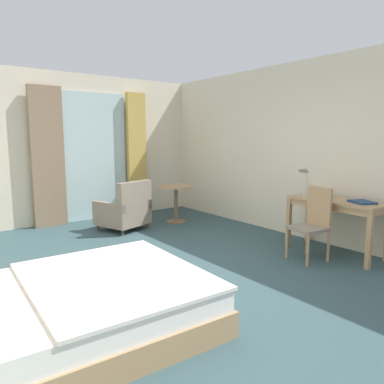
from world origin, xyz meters
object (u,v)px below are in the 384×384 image
desk_lamp (304,172)px  closed_book (362,202)px  desk_chair (313,221)px  round_cafe_table (176,195)px  writing_desk (336,207)px  bed (65,309)px  armchair_by_window (125,211)px

desk_lamp → closed_book: size_ratio=1.67×
desk_lamp → desk_chair: bearing=-127.2°
desk_lamp → round_cafe_table: (-0.51, 2.49, -0.60)m
writing_desk → round_cafe_table: 3.00m
writing_desk → closed_book: size_ratio=4.29×
bed → armchair_by_window: (2.00, 2.89, 0.10)m
writing_desk → round_cafe_table: writing_desk is taller
writing_desk → closed_book: bearing=-82.9°
writing_desk → armchair_by_window: (-1.73, 2.97, -0.33)m
desk_chair → writing_desk: bearing=-6.2°
armchair_by_window → round_cafe_table: 1.07m
closed_book → round_cafe_table: closed_book is taller
bed → desk_chair: bed is taller
round_cafe_table → desk_lamp: bearing=-78.4°
desk_lamp → armchair_by_window: bearing=121.6°
desk_chair → closed_book: (0.49, -0.39, 0.25)m
closed_book → armchair_by_window: bearing=142.7°
desk_lamp → closed_book: (0.21, -0.77, -0.35)m
bed → closed_book: 3.83m
writing_desk → desk_lamp: desk_lamp is taller
desk_chair → closed_book: bearing=-38.3°
closed_book → armchair_by_window: armchair_by_window is taller
round_cafe_table → closed_book: bearing=-77.5°
writing_desk → round_cafe_table: bearing=103.1°
writing_desk → desk_lamp: (-0.17, 0.42, 0.46)m
closed_book → round_cafe_table: 3.35m
round_cafe_table → armchair_by_window: bearing=177.3°
desk_chair → armchair_by_window: (-1.28, 2.92, -0.19)m
desk_chair → desk_lamp: bearing=52.8°
desk_chair → round_cafe_table: desk_chair is taller
desk_lamp → writing_desk: bearing=-68.6°
bed → closed_book: size_ratio=7.47×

